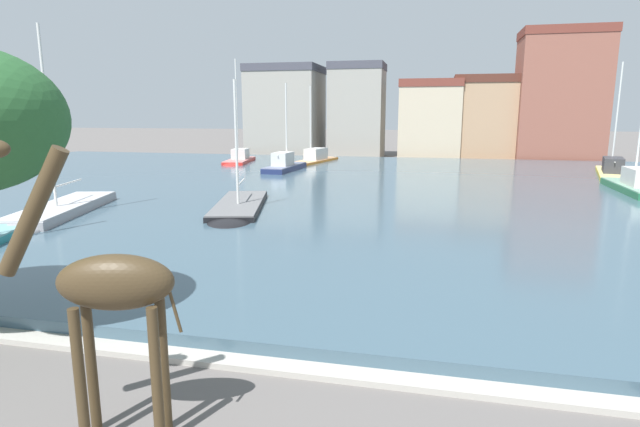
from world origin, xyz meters
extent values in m
cube|color=#3D5666|center=(0.00, 29.29, 0.19)|extent=(79.36, 43.46, 0.39)
cube|color=#ADA89E|center=(0.00, 7.31, 0.06)|extent=(79.36, 0.50, 0.12)
cylinder|color=#42331E|center=(-3.33, 4.53, 1.07)|extent=(0.16, 0.16, 2.13)
cylinder|color=#42331E|center=(-3.44, 4.92, 1.07)|extent=(0.16, 0.16, 2.13)
cylinder|color=#42331E|center=(-2.30, 4.81, 1.07)|extent=(0.16, 0.16, 2.13)
cylinder|color=#42331E|center=(-2.40, 5.20, 1.07)|extent=(0.16, 0.16, 2.13)
ellipsoid|color=#42331E|center=(-2.87, 4.86, 2.44)|extent=(1.75, 1.03, 0.81)
cylinder|color=#42331E|center=(-3.86, 4.59, 3.46)|extent=(1.14, 0.52, 1.82)
cylinder|color=#42331E|center=(-2.11, 5.07, 2.10)|extent=(0.23, 0.11, 0.86)
cube|color=red|center=(-16.01, 42.41, 0.31)|extent=(2.80, 6.18, 0.61)
ellipsoid|color=red|center=(-15.56, 39.62, 0.31)|extent=(1.99, 2.33, 0.58)
cube|color=#C7716E|center=(-16.01, 42.41, 0.64)|extent=(2.74, 6.05, 0.06)
cube|color=silver|center=(-16.09, 42.85, 1.13)|extent=(1.62, 2.27, 0.92)
cylinder|color=silver|center=(-15.94, 41.97, 5.03)|extent=(0.12, 0.12, 8.84)
cylinder|color=silver|center=(-16.11, 43.00, 1.51)|extent=(0.42, 2.07, 0.08)
cube|color=gold|center=(13.97, 39.34, 0.30)|extent=(3.67, 8.55, 0.59)
ellipsoid|color=gold|center=(14.89, 43.21, 0.30)|extent=(2.24, 3.22, 0.56)
cube|color=#DFCD77|center=(13.97, 39.34, 0.62)|extent=(3.60, 8.38, 0.06)
cube|color=#333338|center=(13.82, 38.73, 1.17)|extent=(1.89, 3.14, 1.03)
cylinder|color=silver|center=(14.11, 39.95, 4.48)|extent=(0.12, 0.12, 7.77)
cylinder|color=silver|center=(13.77, 38.53, 1.49)|extent=(0.76, 2.87, 0.08)
ellipsoid|color=teal|center=(-14.62, 15.40, 0.32)|extent=(2.43, 3.30, 0.61)
cube|color=orange|center=(-9.42, 43.86, 0.28)|extent=(3.22, 8.09, 0.55)
ellipsoid|color=orange|center=(-10.12, 40.17, 0.28)|extent=(2.08, 3.01, 0.53)
cube|color=#E2A56E|center=(-9.42, 43.86, 0.58)|extent=(3.15, 7.93, 0.06)
cube|color=silver|center=(-9.31, 44.44, 1.12)|extent=(1.73, 2.95, 1.01)
cylinder|color=silver|center=(-9.53, 43.27, 3.85)|extent=(0.12, 0.12, 6.59)
cylinder|color=silver|center=(-9.27, 44.63, 1.45)|extent=(0.60, 2.73, 0.08)
cube|color=black|center=(-7.49, 21.03, 0.31)|extent=(3.71, 7.25, 0.61)
ellipsoid|color=black|center=(-6.68, 17.83, 0.31)|extent=(2.40, 2.82, 0.58)
cube|color=slate|center=(-7.49, 21.03, 0.64)|extent=(3.63, 7.11, 0.06)
cylinder|color=silver|center=(-7.36, 20.53, 3.44)|extent=(0.12, 0.12, 5.65)
cylinder|color=silver|center=(-7.66, 21.71, 1.51)|extent=(0.68, 2.38, 0.08)
cube|color=navy|center=(-10.02, 36.87, 0.38)|extent=(2.04, 5.88, 0.76)
ellipsoid|color=navy|center=(-9.85, 39.61, 0.38)|extent=(1.64, 2.12, 0.72)
cube|color=slate|center=(-10.02, 36.87, 0.79)|extent=(2.00, 5.77, 0.06)
cube|color=silver|center=(-10.05, 36.43, 1.32)|extent=(1.31, 2.10, 1.02)
cylinder|color=silver|center=(-9.99, 37.30, 3.91)|extent=(0.12, 0.12, 6.31)
cylinder|color=silver|center=(-10.05, 36.29, 1.66)|extent=(0.20, 2.03, 0.08)
cube|color=#939399|center=(-14.72, 18.04, 0.37)|extent=(3.80, 7.74, 0.74)
ellipsoid|color=#939399|center=(-13.85, 14.60, 0.37)|extent=(2.40, 2.98, 0.71)
cube|color=#B1B1B5|center=(-14.72, 18.04, 0.77)|extent=(3.72, 7.58, 0.06)
cylinder|color=silver|center=(-14.59, 17.50, 4.57)|extent=(0.12, 0.12, 7.65)
cylinder|color=silver|center=(-14.91, 18.76, 1.64)|extent=(0.72, 2.55, 0.08)
cube|color=#236B42|center=(12.71, 30.73, 0.37)|extent=(2.14, 6.82, 0.74)
ellipsoid|color=#236B42|center=(12.77, 33.96, 0.37)|extent=(1.86, 2.41, 0.70)
cube|color=gray|center=(12.71, 30.73, 0.77)|extent=(2.09, 6.68, 0.06)
cube|color=gray|center=(-15.44, 55.49, 4.62)|extent=(7.78, 7.09, 9.23)
cube|color=#42424C|center=(-15.44, 55.49, 9.63)|extent=(7.94, 7.23, 0.80)
cube|color=gray|center=(-7.24, 55.58, 4.68)|extent=(5.78, 5.25, 9.36)
cube|color=#42424C|center=(-7.24, 55.58, 9.76)|extent=(5.89, 5.35, 0.80)
cube|color=#C6B293|center=(0.71, 54.98, 3.70)|extent=(6.29, 6.13, 7.40)
cube|color=brown|center=(0.71, 54.98, 7.80)|extent=(6.42, 6.25, 0.80)
cube|color=tan|center=(6.10, 55.92, 3.88)|extent=(6.09, 7.51, 7.75)
cube|color=#51281E|center=(6.10, 55.92, 8.15)|extent=(6.21, 7.66, 0.80)
cube|color=#8E5142|center=(13.18, 54.11, 6.00)|extent=(8.03, 5.45, 12.01)
cube|color=brown|center=(13.18, 54.11, 12.41)|extent=(8.19, 5.56, 0.80)
camera|label=1|loc=(1.46, -1.15, 4.78)|focal=28.49mm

